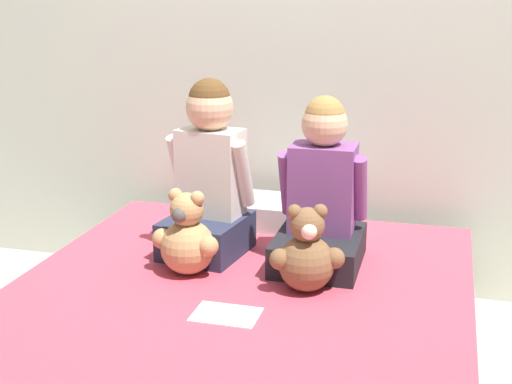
% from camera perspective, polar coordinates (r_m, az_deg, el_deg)
% --- Properties ---
extents(wall_behind_bed, '(8.00, 0.06, 2.50)m').
position_cam_1_polar(wall_behind_bed, '(3.26, 3.69, 13.89)').
color(wall_behind_bed, beige).
rests_on(wall_behind_bed, ground_plane).
extents(bed, '(1.59, 1.93, 0.37)m').
position_cam_1_polar(bed, '(2.49, -2.06, -12.50)').
color(bed, '#997F60').
rests_on(bed, ground_plane).
extents(child_on_left, '(0.35, 0.36, 0.68)m').
position_cam_1_polar(child_on_left, '(2.74, -3.80, 1.13)').
color(child_on_left, '#282D47').
rests_on(child_on_left, bed).
extents(child_on_right, '(0.33, 0.40, 0.63)m').
position_cam_1_polar(child_on_right, '(2.65, 5.27, -0.47)').
color(child_on_right, black).
rests_on(child_on_right, bed).
extents(teddy_bear_held_by_left_child, '(0.26, 0.20, 0.31)m').
position_cam_1_polar(teddy_bear_held_by_left_child, '(2.58, -5.53, -3.74)').
color(teddy_bear_held_by_left_child, tan).
rests_on(teddy_bear_held_by_left_child, bed).
extents(teddy_bear_held_by_right_child, '(0.25, 0.19, 0.31)m').
position_cam_1_polar(teddy_bear_held_by_right_child, '(2.43, 4.07, -5.03)').
color(teddy_bear_held_by_right_child, brown).
rests_on(teddy_bear_held_by_right_child, bed).
extents(pillow_at_headboard, '(0.54, 0.28, 0.11)m').
position_cam_1_polar(pillow_at_headboard, '(3.10, 2.25, -1.70)').
color(pillow_at_headboard, silver).
rests_on(pillow_at_headboard, bed).
extents(sign_card, '(0.21, 0.15, 0.00)m').
position_cam_1_polar(sign_card, '(2.30, -2.41, -9.77)').
color(sign_card, white).
rests_on(sign_card, bed).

